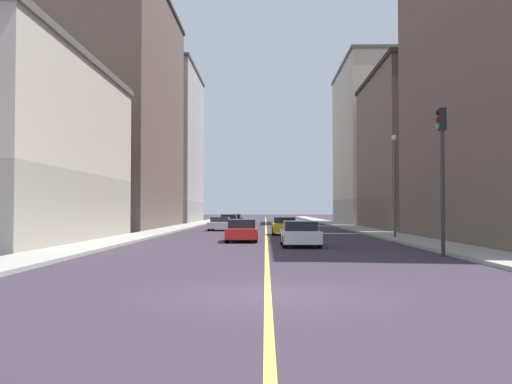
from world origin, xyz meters
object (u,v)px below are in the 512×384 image
object	(u,v)px
car_red	(242,231)
car_white	(300,234)
building_left_mid	(431,151)
street_lamp_left_near	(395,174)
car_black	(234,220)
traffic_light_left_near	(442,160)
building_left_far	(384,145)
building_right_midblock	(112,112)
car_silver	(220,224)
car_yellow	(284,226)
car_blue	(229,221)
building_right_distant	(158,146)

from	to	relation	value
car_red	car_white	xyz separation A→B (m)	(3.17, -4.55, 0.00)
building_left_mid	street_lamp_left_near	world-z (taller)	building_left_mid
car_black	traffic_light_left_near	bearing A→B (deg)	-76.71
building_left_far	car_white	bearing A→B (deg)	-106.49
building_right_midblock	traffic_light_left_near	size ratio (longest dim) A/B	4.05
building_left_far	car_silver	bearing A→B (deg)	-128.75
car_white	car_yellow	size ratio (longest dim) A/B	1.03
building_right_midblock	car_white	bearing A→B (deg)	-58.60
car_yellow	car_silver	xyz separation A→B (m)	(-5.52, 8.85, -0.04)
building_left_mid	car_black	xyz separation A→B (m)	(-19.59, 14.66, -6.82)
car_white	car_silver	size ratio (longest dim) A/B	0.98
traffic_light_left_near	car_black	size ratio (longest dim) A/B	1.51
car_black	car_blue	distance (m)	10.72
car_blue	car_black	bearing A→B (deg)	90.48
building_left_mid	traffic_light_left_near	distance (m)	33.12
car_white	car_blue	distance (m)	29.92
building_right_midblock	car_blue	distance (m)	16.37
building_right_midblock	car_blue	bearing A→B (deg)	4.04
car_white	car_yellow	distance (m)	13.66
building_right_midblock	car_white	size ratio (longest dim) A/B	6.03
traffic_light_left_near	car_silver	xyz separation A→B (m)	(-11.24, 28.81, -3.29)
building_left_mid	car_silver	xyz separation A→B (m)	(-19.86, -2.96, -6.86)
building_left_mid	car_red	xyz separation A→B (m)	(-17.16, -20.92, -6.83)
car_black	car_white	xyz separation A→B (m)	(5.60, -40.13, -0.00)
building_left_mid	car_yellow	world-z (taller)	building_left_mid
street_lamp_left_near	car_blue	world-z (taller)	street_lamp_left_near
building_left_far	traffic_light_left_near	distance (m)	54.65
building_left_mid	car_red	distance (m)	27.90
traffic_light_left_near	car_blue	size ratio (longest dim) A/B	1.50
street_lamp_left_near	car_silver	bearing A→B (deg)	128.05
building_left_mid	building_right_distant	world-z (taller)	building_right_distant
building_right_distant	car_red	xyz separation A→B (m)	(14.27, -49.57, -10.49)
street_lamp_left_near	car_black	bearing A→B (deg)	109.80
building_left_far	traffic_light_left_near	world-z (taller)	building_left_far
building_left_mid	building_right_midblock	bearing A→B (deg)	174.36
building_right_distant	traffic_light_left_near	world-z (taller)	building_right_distant
building_left_far	building_left_mid	bearing A→B (deg)	-90.00
building_left_mid	car_red	bearing A→B (deg)	-129.36
building_right_midblock	car_black	bearing A→B (deg)	44.33
building_right_midblock	building_left_far	bearing A→B (deg)	30.73
street_lamp_left_near	car_white	distance (m)	9.98
building_right_midblock	car_red	bearing A→B (deg)	-59.29
car_yellow	car_silver	size ratio (longest dim) A/B	0.94
building_right_distant	car_black	bearing A→B (deg)	-49.77
building_right_distant	car_blue	world-z (taller)	building_right_distant
traffic_light_left_near	car_white	xyz separation A→B (m)	(-5.37, 6.31, -3.25)
building_left_mid	building_right_distant	xyz separation A→B (m)	(-31.42, 28.66, 3.67)
building_right_midblock	car_yellow	bearing A→B (deg)	-41.12
building_left_mid	building_right_midblock	size ratio (longest dim) A/B	0.75
car_blue	car_white	bearing A→B (deg)	-79.38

